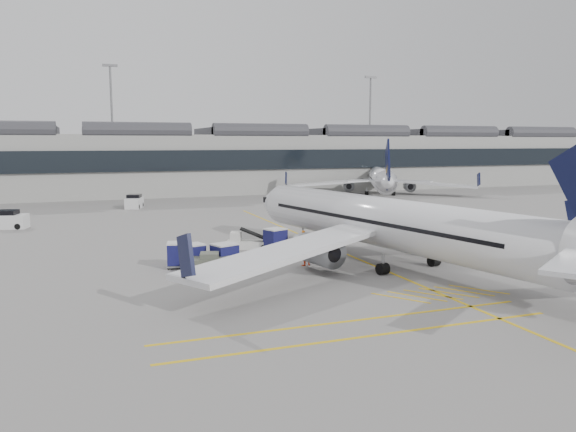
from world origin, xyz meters
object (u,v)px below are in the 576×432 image
object	(u,v)px
ramp_agent_a	(304,240)
baggage_cart_a	(275,238)
belt_loader	(247,242)
ramp_agent_b	(305,254)
airliner_main	(393,225)
pushback_tug	(210,264)

from	to	relation	value
ramp_agent_a	baggage_cart_a	bearing A→B (deg)	128.62
belt_loader	ramp_agent_b	size ratio (longest dim) A/B	2.53
belt_loader	ramp_agent_a	world-z (taller)	belt_loader
ramp_agent_a	belt_loader	bearing A→B (deg)	123.82
airliner_main	pushback_tug	xyz separation A→B (m)	(-14.19, 2.26, -2.58)
airliner_main	pushback_tug	bearing A→B (deg)	159.45
baggage_cart_a	pushback_tug	bearing A→B (deg)	-159.13
ramp_agent_a	ramp_agent_b	world-z (taller)	ramp_agent_b
belt_loader	ramp_agent_a	size ratio (longest dim) A/B	2.65
ramp_agent_a	pushback_tug	xyz separation A→B (m)	(-9.93, -5.93, -0.21)
belt_loader	ramp_agent_b	distance (m)	8.84
ramp_agent_b	ramp_agent_a	bearing A→B (deg)	-121.90
airliner_main	ramp_agent_a	world-z (taller)	airliner_main
belt_loader	pushback_tug	xyz separation A→B (m)	(-5.37, -8.65, 0.14)
airliner_main	belt_loader	xyz separation A→B (m)	(-8.83, 10.92, -2.72)
baggage_cart_a	ramp_agent_b	bearing A→B (deg)	-111.47
ramp_agent_b	airliner_main	bearing A→B (deg)	149.23
belt_loader	pushback_tug	world-z (taller)	belt_loader
ramp_agent_b	belt_loader	bearing A→B (deg)	-85.49
baggage_cart_a	ramp_agent_b	world-z (taller)	baggage_cart_a
ramp_agent_a	ramp_agent_b	xyz separation A→B (m)	(-2.26, -5.80, 0.04)
ramp_agent_a	pushback_tug	world-z (taller)	ramp_agent_a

